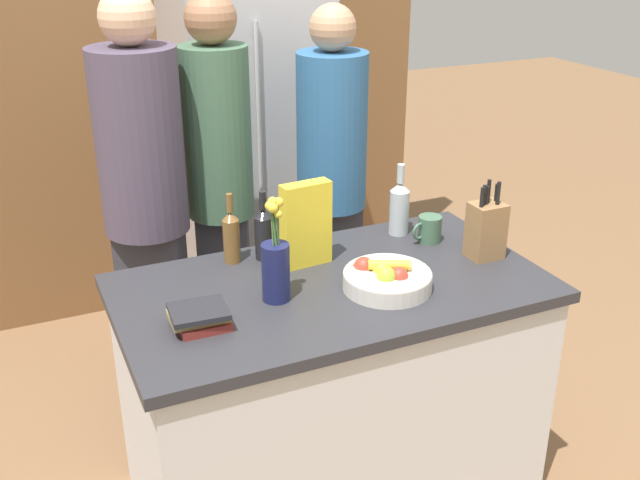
% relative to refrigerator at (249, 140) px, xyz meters
% --- Properties ---
extents(kitchen_island, '(1.45, 0.80, 0.88)m').
position_rel_refrigerator_xyz_m(kitchen_island, '(-0.22, -1.48, -0.53)').
color(kitchen_island, silver).
rests_on(kitchen_island, ground_plane).
extents(back_wall_wood, '(2.65, 0.12, 2.60)m').
position_rel_refrigerator_xyz_m(back_wall_wood, '(-0.22, 0.36, 0.33)').
color(back_wall_wood, brown).
rests_on(back_wall_wood, ground_plane).
extents(refrigerator, '(0.72, 0.62, 1.94)m').
position_rel_refrigerator_xyz_m(refrigerator, '(0.00, 0.00, 0.00)').
color(refrigerator, '#B7B7BC').
rests_on(refrigerator, ground_plane).
extents(fruit_bowl, '(0.30, 0.30, 0.09)m').
position_rel_refrigerator_xyz_m(fruit_bowl, '(-0.07, -1.59, -0.05)').
color(fruit_bowl, silver).
rests_on(fruit_bowl, kitchen_island).
extents(knife_block, '(0.12, 0.10, 0.29)m').
position_rel_refrigerator_xyz_m(knife_block, '(0.37, -1.51, 0.02)').
color(knife_block, olive).
rests_on(knife_block, kitchen_island).
extents(flower_vase, '(0.09, 0.09, 0.35)m').
position_rel_refrigerator_xyz_m(flower_vase, '(-0.44, -1.51, 0.04)').
color(flower_vase, '#191E4C').
rests_on(flower_vase, kitchen_island).
extents(cereal_box, '(0.18, 0.08, 0.31)m').
position_rel_refrigerator_xyz_m(cereal_box, '(-0.24, -1.30, 0.07)').
color(cereal_box, yellow).
rests_on(cereal_box, kitchen_island).
extents(coffee_mug, '(0.13, 0.09, 0.10)m').
position_rel_refrigerator_xyz_m(coffee_mug, '(0.26, -1.31, -0.03)').
color(coffee_mug, '#42664C').
rests_on(coffee_mug, kitchen_island).
extents(book_stack, '(0.18, 0.16, 0.06)m').
position_rel_refrigerator_xyz_m(book_stack, '(-0.71, -1.58, -0.05)').
color(book_stack, maroon).
rests_on(book_stack, kitchen_island).
extents(bottle_oil, '(0.07, 0.07, 0.26)m').
position_rel_refrigerator_xyz_m(bottle_oil, '(-0.36, -1.20, 0.02)').
color(bottle_oil, black).
rests_on(bottle_oil, kitchen_island).
extents(bottle_vinegar, '(0.06, 0.06, 0.26)m').
position_rel_refrigerator_xyz_m(bottle_vinegar, '(-0.48, -1.17, 0.02)').
color(bottle_vinegar, brown).
rests_on(bottle_vinegar, kitchen_island).
extents(bottle_wine, '(0.08, 0.08, 0.28)m').
position_rel_refrigerator_xyz_m(bottle_wine, '(0.19, -1.20, 0.03)').
color(bottle_wine, '#B2BCC1').
rests_on(bottle_wine, kitchen_island).
extents(person_at_sink, '(0.34, 0.34, 1.80)m').
position_rel_refrigerator_xyz_m(person_at_sink, '(-0.68, -0.71, 0.05)').
color(person_at_sink, '#383842').
rests_on(person_at_sink, ground_plane).
extents(person_in_blue, '(0.28, 0.28, 1.76)m').
position_rel_refrigerator_xyz_m(person_in_blue, '(-0.35, -0.63, 0.05)').
color(person_in_blue, '#383842').
rests_on(person_in_blue, ground_plane).
extents(person_in_red_tee, '(0.31, 0.31, 1.70)m').
position_rel_refrigerator_xyz_m(person_in_red_tee, '(0.16, -0.66, -0.00)').
color(person_in_red_tee, '#383842').
rests_on(person_in_red_tee, ground_plane).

